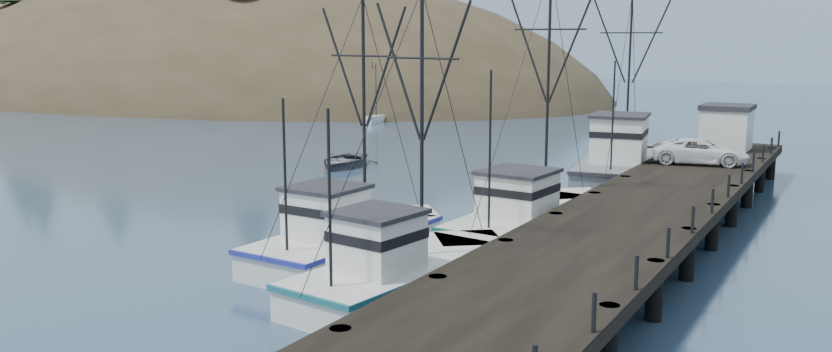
{
  "coord_description": "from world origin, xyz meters",
  "views": [
    {
      "loc": [
        22.43,
        -19.42,
        9.06
      ],
      "look_at": [
        3.6,
        13.24,
        2.5
      ],
      "focal_mm": 35.0,
      "sensor_mm": 36.0,
      "label": 1
    }
  ],
  "objects_px": {
    "work_vessel": "(622,167)",
    "trawler_near": "(405,272)",
    "trawler_mid": "(351,240)",
    "trawler_far": "(534,218)",
    "pier_shed": "(726,127)",
    "pier": "(652,205)",
    "pickup_truck": "(700,151)",
    "motorboat": "(343,166)"
  },
  "relations": [
    {
      "from": "pier",
      "to": "pier_shed",
      "type": "bearing_deg",
      "value": 89.74
    },
    {
      "from": "trawler_mid",
      "to": "motorboat",
      "type": "bearing_deg",
      "value": 125.79
    },
    {
      "from": "pier",
      "to": "work_vessel",
      "type": "distance_m",
      "value": 13.46
    },
    {
      "from": "trawler_near",
      "to": "work_vessel",
      "type": "xyz_separation_m",
      "value": [
        0.83,
        24.26,
        0.41
      ]
    },
    {
      "from": "trawler_mid",
      "to": "motorboat",
      "type": "height_order",
      "value": "trawler_mid"
    },
    {
      "from": "pickup_truck",
      "to": "trawler_near",
      "type": "bearing_deg",
      "value": 154.0
    },
    {
      "from": "pier",
      "to": "trawler_far",
      "type": "height_order",
      "value": "trawler_far"
    },
    {
      "from": "pier_shed",
      "to": "pickup_truck",
      "type": "relative_size",
      "value": 0.63
    },
    {
      "from": "pier_shed",
      "to": "trawler_mid",
      "type": "bearing_deg",
      "value": -110.46
    },
    {
      "from": "work_vessel",
      "to": "motorboat",
      "type": "height_order",
      "value": "work_vessel"
    },
    {
      "from": "trawler_far",
      "to": "motorboat",
      "type": "relative_size",
      "value": 2.22
    },
    {
      "from": "trawler_near",
      "to": "motorboat",
      "type": "height_order",
      "value": "trawler_near"
    },
    {
      "from": "pier",
      "to": "pickup_truck",
      "type": "distance_m",
      "value": 11.04
    },
    {
      "from": "trawler_near",
      "to": "pickup_truck",
      "type": "distance_m",
      "value": 23.46
    },
    {
      "from": "work_vessel",
      "to": "pier_shed",
      "type": "distance_m",
      "value": 7.68
    },
    {
      "from": "pier",
      "to": "motorboat",
      "type": "height_order",
      "value": "pier"
    },
    {
      "from": "pier",
      "to": "pier_shed",
      "type": "relative_size",
      "value": 13.75
    },
    {
      "from": "trawler_near",
      "to": "work_vessel",
      "type": "height_order",
      "value": "work_vessel"
    },
    {
      "from": "motorboat",
      "to": "trawler_near",
      "type": "bearing_deg",
      "value": -63.51
    },
    {
      "from": "pier",
      "to": "pickup_truck",
      "type": "bearing_deg",
      "value": 90.52
    },
    {
      "from": "work_vessel",
      "to": "trawler_near",
      "type": "bearing_deg",
      "value": -91.96
    },
    {
      "from": "trawler_far",
      "to": "pier_shed",
      "type": "xyz_separation_m",
      "value": [
        5.0,
        19.5,
        2.6
      ]
    },
    {
      "from": "trawler_far",
      "to": "pickup_truck",
      "type": "xyz_separation_m",
      "value": [
        4.82,
        12.49,
        1.89
      ]
    },
    {
      "from": "trawler_near",
      "to": "motorboat",
      "type": "bearing_deg",
      "value": 129.34
    },
    {
      "from": "trawler_mid",
      "to": "work_vessel",
      "type": "relative_size",
      "value": 0.77
    },
    {
      "from": "trawler_mid",
      "to": "trawler_far",
      "type": "relative_size",
      "value": 0.89
    },
    {
      "from": "pier_shed",
      "to": "motorboat",
      "type": "distance_m",
      "value": 25.42
    },
    {
      "from": "trawler_near",
      "to": "pickup_truck",
      "type": "bearing_deg",
      "value": 76.16
    },
    {
      "from": "motorboat",
      "to": "trawler_mid",
      "type": "bearing_deg",
      "value": -67.06
    },
    {
      "from": "pickup_truck",
      "to": "trawler_mid",
      "type": "bearing_deg",
      "value": 141.47
    },
    {
      "from": "trawler_far",
      "to": "motorboat",
      "type": "xyz_separation_m",
      "value": [
        -19.09,
        12.12,
        -0.82
      ]
    },
    {
      "from": "pier",
      "to": "trawler_near",
      "type": "relative_size",
      "value": 4.01
    },
    {
      "from": "pier",
      "to": "trawler_near",
      "type": "bearing_deg",
      "value": -115.91
    },
    {
      "from": "pickup_truck",
      "to": "motorboat",
      "type": "xyz_separation_m",
      "value": [
        -23.91,
        -0.37,
        -2.71
      ]
    },
    {
      "from": "work_vessel",
      "to": "pickup_truck",
      "type": "xyz_separation_m",
      "value": [
        4.76,
        -1.55,
        1.48
      ]
    },
    {
      "from": "trawler_mid",
      "to": "pier_shed",
      "type": "distance_m",
      "value": 28.81
    },
    {
      "from": "pier_shed",
      "to": "work_vessel",
      "type": "bearing_deg",
      "value": -132.17
    },
    {
      "from": "work_vessel",
      "to": "motorboat",
      "type": "xyz_separation_m",
      "value": [
        -19.14,
        -1.92,
        -1.23
      ]
    },
    {
      "from": "work_vessel",
      "to": "trawler_far",
      "type": "bearing_deg",
      "value": -90.22
    },
    {
      "from": "trawler_near",
      "to": "work_vessel",
      "type": "distance_m",
      "value": 24.28
    },
    {
      "from": "pier",
      "to": "trawler_near",
      "type": "xyz_separation_m",
      "value": [
        -5.69,
        -11.72,
        -0.87
      ]
    },
    {
      "from": "trawler_mid",
      "to": "pier_shed",
      "type": "bearing_deg",
      "value": 69.54
    }
  ]
}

